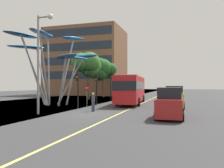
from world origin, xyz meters
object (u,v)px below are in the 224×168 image
Objects in this scene: leaf_sculpture at (53,50)px; car_parked_mid at (175,98)px; traffic_light_kerb_near at (78,83)px; traffic_light_kerb_far at (96,83)px; traffic_light_island_mid at (110,83)px; street_lamp at (41,51)px; car_parked_near at (170,104)px; pedestrian at (93,102)px; red_bus at (131,88)px; no_entry_sign at (87,92)px.

leaf_sculpture reaches higher than car_parked_mid.
traffic_light_kerb_near is 0.96× the size of traffic_light_kerb_far.
traffic_light_kerb_far is 0.87× the size of car_parked_mid.
traffic_light_kerb_near is at bearing -88.86° from traffic_light_island_mid.
traffic_light_kerb_far is 9.94m from street_lamp.
car_parked_mid is (9.24, 3.61, -1.51)m from traffic_light_kerb_near.
traffic_light_kerb_near is 0.94× the size of traffic_light_island_mid.
car_parked_near is 7.16m from pedestrian.
red_bus is at bearing 68.81° from street_lamp.
traffic_light_kerb_far is 0.97× the size of traffic_light_island_mid.
red_bus is 3.09× the size of traffic_light_island_mid.
red_bus reaches higher than traffic_light_kerb_near.
car_parked_mid is 9.79m from no_entry_sign.
traffic_light_kerb_far is (5.05, 1.37, -3.98)m from leaf_sculpture.
traffic_light_kerb_near is 3.34m from pedestrian.
leaf_sculpture is 2.59× the size of car_parked_near.
street_lamp reaches higher than traffic_light_kerb_near.
red_bus is 10.72m from leaf_sculpture.
street_lamp is at bearing -92.87° from no_entry_sign.
traffic_light_kerb_near is at bearing 157.23° from car_parked_near.
pedestrian is (-6.92, -5.26, -0.22)m from car_parked_mid.
no_entry_sign reaches higher than car_parked_near.
pedestrian is 0.73× the size of no_entry_sign.
traffic_light_island_mid is 1.62× the size of no_entry_sign.
traffic_light_kerb_far is at bearing -86.69° from traffic_light_island_mid.
traffic_light_island_mid is at bearing 139.48° from car_parked_mid.
no_entry_sign is (0.42, 8.35, -3.53)m from street_lamp.
car_parked_near is at bearing -43.91° from traffic_light_kerb_far.
no_entry_sign is (-0.30, -8.13, -1.18)m from traffic_light_island_mid.
traffic_light_kerb_near is 0.44× the size of street_lamp.
traffic_light_kerb_near is (-3.83, -7.58, 0.60)m from red_bus.
street_lamp is 3.46× the size of no_entry_sign.
pedestrian is (2.33, -1.65, -1.73)m from traffic_light_kerb_near.
car_parked_near is at bearing -27.40° from leaf_sculpture.
pedestrian is at bearing 43.55° from street_lamp.
no_entry_sign is at bearing 87.13° from street_lamp.
traffic_light_kerb_far is 1.58× the size of no_entry_sign.
street_lamp is at bearing -64.37° from leaf_sculpture.
red_bus reaches higher than no_entry_sign.
street_lamp reaches higher than no_entry_sign.
no_entry_sign is (-9.78, -0.03, 0.49)m from car_parked_mid.
red_bus reaches higher than pedestrian.
red_bus is at bearing 25.42° from leaf_sculpture.
red_bus is 4.65m from traffic_light_kerb_far.
red_bus is 9.42m from pedestrian.
traffic_light_kerb_far is at bearing 172.49° from car_parked_mid.
traffic_light_island_mid reaches higher than red_bus.
traffic_light_island_mid is (4.65, 8.27, -3.91)m from leaf_sculpture.
leaf_sculpture is at bearing 144.91° from traffic_light_kerb_near.
car_parked_near is at bearing -58.90° from traffic_light_island_mid.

